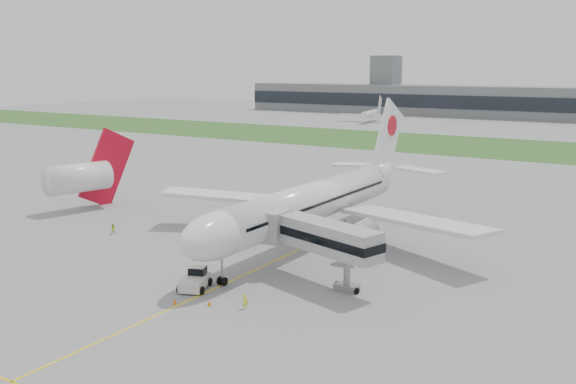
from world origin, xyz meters
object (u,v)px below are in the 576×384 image
Objects in this scene: ground_crew_near at (245,301)px; neighbor_aircraft at (82,177)px; airliner at (316,200)px; jet_bridge at (316,235)px; pushback_tug at (195,279)px.

ground_crew_near is 52.33m from neighbor_aircraft.
ground_crew_near is (6.00, -24.07, -4.90)m from airliner.
jet_bridge is 50.75m from neighbor_aircraft.
jet_bridge reaches higher than ground_crew_near.
pushback_tug is at bearing -12.75° from neighbor_aircraft.
pushback_tug is 0.30× the size of jet_bridge.
airliner reaches higher than neighbor_aircraft.
airliner is 25.28m from ground_crew_near.
jet_bridge is 0.92× the size of neighbor_aircraft.
neighbor_aircraft is at bearing -175.88° from jet_bridge.
jet_bridge is (9.70, 8.14, 4.24)m from pushback_tug.
neighbor_aircraft is at bearing -52.28° from ground_crew_near.
pushback_tug is 3.05× the size of ground_crew_near.
neighbor_aircraft reaches higher than jet_bridge.
neighbor_aircraft reaches higher than ground_crew_near.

